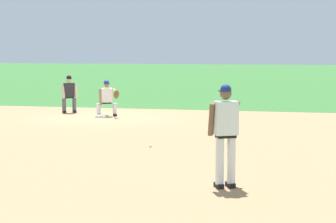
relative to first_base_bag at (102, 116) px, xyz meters
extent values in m
plane|color=#336B2D|center=(0.00, 0.00, -0.04)|extent=(160.00, 160.00, 0.00)
cube|color=#A87F56|center=(-5.45, -3.07, -0.04)|extent=(18.00, 18.00, 0.01)
cube|color=white|center=(0.00, 0.00, 0.00)|extent=(0.38, 0.38, 0.09)
sphere|color=white|center=(-6.55, -3.58, -0.01)|extent=(0.07, 0.07, 0.07)
cube|color=black|center=(-10.92, -6.02, 0.00)|extent=(0.28, 0.22, 0.09)
cylinder|color=white|center=(-10.96, -6.04, 0.46)|extent=(0.15, 0.15, 0.84)
cube|color=black|center=(-10.81, -6.21, 0.00)|extent=(0.28, 0.22, 0.09)
cylinder|color=white|center=(-10.85, -6.23, 0.46)|extent=(0.15, 0.15, 0.84)
cube|color=black|center=(-10.90, -6.14, 0.90)|extent=(0.34, 0.39, 0.06)
cube|color=white|center=(-10.90, -6.14, 1.22)|extent=(0.41, 0.47, 0.60)
sphere|color=brown|center=(-10.88, -6.13, 1.65)|extent=(0.21, 0.21, 0.21)
sphere|color=navy|center=(-10.88, -6.13, 1.72)|extent=(0.20, 0.20, 0.20)
cube|color=navy|center=(-10.81, -6.08, 1.69)|extent=(0.18, 0.20, 0.02)
cylinder|color=brown|center=(-10.96, -5.88, 1.19)|extent=(0.21, 0.17, 0.59)
cylinder|color=brown|center=(-10.52, -6.21, 1.31)|extent=(0.50, 0.34, 0.41)
ellipsoid|color=brown|center=(-10.45, -6.17, 1.14)|extent=(0.36, 0.32, 0.34)
cube|color=black|center=(0.51, -0.33, 0.00)|extent=(0.28, 0.22, 0.09)
cylinder|color=white|center=(0.54, -0.31, 0.23)|extent=(0.15, 0.15, 0.40)
cube|color=black|center=(0.22, 0.20, 0.00)|extent=(0.28, 0.22, 0.09)
cylinder|color=white|center=(0.26, 0.22, 0.23)|extent=(0.15, 0.15, 0.40)
cube|color=black|center=(0.40, -0.05, 0.46)|extent=(0.34, 0.39, 0.06)
cube|color=white|center=(0.40, -0.05, 0.73)|extent=(0.40, 0.47, 0.52)
sphere|color=#9E7051|center=(0.38, -0.05, 1.12)|extent=(0.21, 0.21, 0.21)
sphere|color=navy|center=(0.38, -0.05, 1.20)|extent=(0.20, 0.20, 0.20)
cube|color=navy|center=(0.30, -0.10, 1.17)|extent=(0.18, 0.20, 0.02)
cylinder|color=#9E7051|center=(0.15, -0.46, 0.88)|extent=(0.56, 0.36, 0.24)
cylinder|color=#9E7051|center=(0.19, 0.13, 0.67)|extent=(0.25, 0.19, 0.58)
ellipsoid|color=brown|center=(-0.04, -0.56, 0.80)|extent=(0.29, 0.28, 0.35)
cube|color=black|center=(1.42, 1.62, 0.00)|extent=(0.28, 0.23, 0.09)
cylinder|color=#515154|center=(1.46, 1.64, 0.28)|extent=(0.15, 0.15, 0.50)
cube|color=black|center=(1.20, 1.95, 0.00)|extent=(0.28, 0.23, 0.09)
cylinder|color=#515154|center=(1.24, 1.97, 0.28)|extent=(0.15, 0.15, 0.50)
cube|color=black|center=(1.35, 1.81, 0.55)|extent=(0.35, 0.39, 0.06)
cube|color=#232326|center=(1.35, 1.81, 0.85)|extent=(0.42, 0.47, 0.54)
sphere|color=#DBB28E|center=(1.33, 1.79, 1.25)|extent=(0.21, 0.21, 0.21)
sphere|color=black|center=(1.33, 1.79, 1.32)|extent=(0.20, 0.20, 0.20)
cube|color=black|center=(1.25, 1.75, 1.29)|extent=(0.18, 0.20, 0.02)
cylinder|color=#DBB28E|center=(1.36, 1.52, 0.81)|extent=(0.32, 0.25, 0.56)
cylinder|color=#DBB28E|center=(1.09, 1.94, 0.81)|extent=(0.32, 0.25, 0.56)
camera|label=1|loc=(-22.34, -7.83, 2.45)|focal=70.00mm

